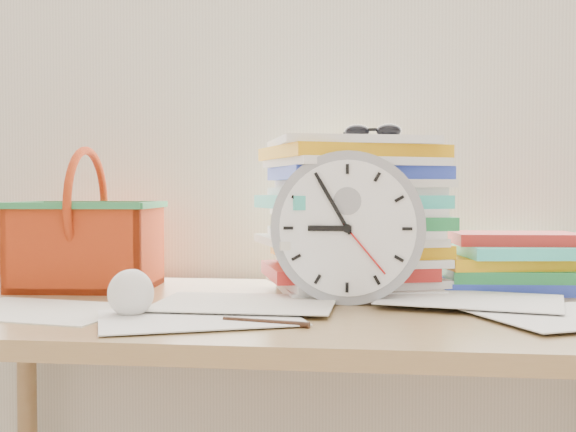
# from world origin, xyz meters

# --- Properties ---
(curtain) EXTENTS (2.40, 0.01, 2.50)m
(curtain) POSITION_xyz_m (0.00, 1.98, 1.30)
(curtain) COLOR silver
(curtain) RESTS_ON room_shell
(desk) EXTENTS (1.40, 0.70, 0.75)m
(desk) POSITION_xyz_m (0.00, 1.60, 0.68)
(desk) COLOR olive
(desk) RESTS_ON ground
(paper_stack) EXTENTS (0.42, 0.38, 0.30)m
(paper_stack) POSITION_xyz_m (0.11, 1.77, 0.90)
(paper_stack) COLOR white
(paper_stack) RESTS_ON desk
(clock) EXTENTS (0.27, 0.05, 0.27)m
(clock) POSITION_xyz_m (0.10, 1.62, 0.89)
(clock) COLOR gray
(clock) RESTS_ON desk
(sunglasses) EXTENTS (0.14, 0.12, 0.03)m
(sunglasses) POSITION_xyz_m (0.14, 1.77, 1.07)
(sunglasses) COLOR black
(sunglasses) RESTS_ON paper_stack
(book_stack) EXTENTS (0.30, 0.24, 0.12)m
(book_stack) POSITION_xyz_m (0.41, 1.81, 0.81)
(book_stack) COLOR white
(book_stack) RESTS_ON desk
(basket) EXTENTS (0.30, 0.24, 0.28)m
(basket) POSITION_xyz_m (-0.44, 1.76, 0.89)
(basket) COLOR #CE4014
(basket) RESTS_ON desk
(crumpled_ball) EXTENTS (0.08, 0.08, 0.08)m
(crumpled_ball) POSITION_xyz_m (-0.24, 1.45, 0.79)
(crumpled_ball) COLOR white
(crumpled_ball) RESTS_ON desk
(pen) EXTENTS (0.14, 0.04, 0.01)m
(pen) POSITION_xyz_m (-0.02, 1.40, 0.75)
(pen) COLOR black
(pen) RESTS_ON desk
(scattered_papers) EXTENTS (1.26, 0.42, 0.02)m
(scattered_papers) POSITION_xyz_m (0.00, 1.60, 0.76)
(scattered_papers) COLOR white
(scattered_papers) RESTS_ON desk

